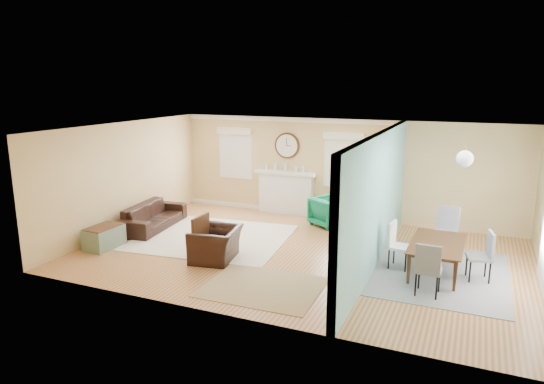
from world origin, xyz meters
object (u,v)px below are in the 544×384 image
(sofa, at_px, (153,216))
(eames_chair, at_px, (216,244))
(dining_table, at_px, (438,258))
(credenza, at_px, (375,222))
(green_chair, at_px, (329,212))

(sofa, bearing_deg, eames_chair, -124.43)
(sofa, xyz_separation_m, dining_table, (6.68, -0.28, -0.01))
(eames_chair, bearing_deg, credenza, 124.07)
(green_chair, relative_size, credenza, 0.53)
(eames_chair, xyz_separation_m, dining_table, (4.17, 1.02, -0.04))
(eames_chair, height_order, green_chair, green_chair)
(sofa, relative_size, green_chair, 2.61)
(sofa, bearing_deg, credenza, -83.20)
(eames_chair, distance_m, credenza, 3.70)
(eames_chair, height_order, credenza, credenza)
(green_chair, distance_m, credenza, 1.40)
(dining_table, bearing_deg, sofa, 88.87)
(green_chair, height_order, credenza, credenza)
(sofa, relative_size, credenza, 1.38)
(green_chair, relative_size, dining_table, 0.47)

